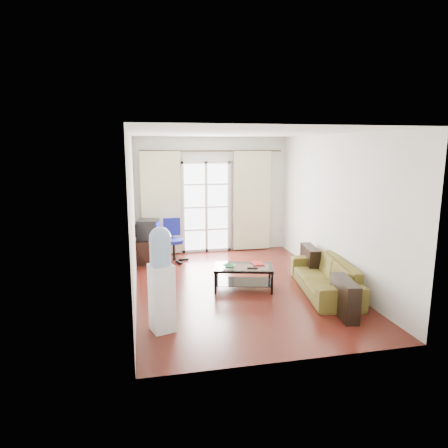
% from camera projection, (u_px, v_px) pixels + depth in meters
% --- Properties ---
extents(floor, '(5.20, 5.20, 0.00)m').
position_uv_depth(floor, '(238.00, 286.00, 7.18)').
color(floor, '#561D14').
rests_on(floor, ground).
extents(ceiling, '(5.20, 5.20, 0.00)m').
position_uv_depth(ceiling, '(240.00, 133.00, 6.67)').
color(ceiling, white).
rests_on(ceiling, wall_back).
extents(wall_back, '(3.60, 0.02, 2.70)m').
position_uv_depth(wall_back, '(212.00, 195.00, 9.42)').
color(wall_back, white).
rests_on(wall_back, floor).
extents(wall_front, '(3.60, 0.02, 2.70)m').
position_uv_depth(wall_front, '(296.00, 249.00, 4.43)').
color(wall_front, white).
rests_on(wall_front, floor).
extents(wall_left, '(0.02, 5.20, 2.70)m').
position_uv_depth(wall_left, '(133.00, 216.00, 6.55)').
color(wall_left, white).
rests_on(wall_left, floor).
extents(wall_right, '(0.02, 5.20, 2.70)m').
position_uv_depth(wall_right, '(334.00, 209.00, 7.29)').
color(wall_right, white).
rests_on(wall_right, floor).
extents(french_door, '(1.16, 0.06, 2.15)m').
position_uv_depth(french_door, '(206.00, 207.00, 9.39)').
color(french_door, white).
rests_on(french_door, wall_back).
extents(curtain_rod, '(3.30, 0.04, 0.04)m').
position_uv_depth(curtain_rod, '(212.00, 151.00, 9.13)').
color(curtain_rod, '#4C3F2D').
rests_on(curtain_rod, wall_back).
extents(curtain_left, '(0.90, 0.07, 2.35)m').
position_uv_depth(curtain_left, '(161.00, 204.00, 9.08)').
color(curtain_left, beige).
rests_on(curtain_left, curtain_rod).
extents(curtain_right, '(0.90, 0.07, 2.35)m').
position_uv_depth(curtain_right, '(252.00, 201.00, 9.53)').
color(curtain_right, beige).
rests_on(curtain_right, curtain_rod).
extents(radiator, '(0.64, 0.12, 0.64)m').
position_uv_depth(radiator, '(245.00, 237.00, 9.68)').
color(radiator, gray).
rests_on(radiator, floor).
extents(sofa, '(2.18, 1.36, 0.57)m').
position_uv_depth(sofa, '(325.00, 276.00, 6.85)').
color(sofa, brown).
rests_on(sofa, floor).
extents(coffee_table, '(1.13, 0.81, 0.41)m').
position_uv_depth(coffee_table, '(243.00, 274.00, 7.01)').
color(coffee_table, silver).
rests_on(coffee_table, floor).
extents(bowl, '(0.25, 0.25, 0.05)m').
position_uv_depth(bowl, '(229.00, 266.00, 6.90)').
color(bowl, green).
rests_on(bowl, coffee_table).
extents(book, '(0.19, 0.26, 0.02)m').
position_uv_depth(book, '(252.00, 264.00, 7.08)').
color(book, '#B83B16').
rests_on(book, coffee_table).
extents(remote, '(0.19, 0.09, 0.02)m').
position_uv_depth(remote, '(252.00, 268.00, 6.85)').
color(remote, black).
rests_on(remote, coffee_table).
extents(tv_stand, '(0.56, 0.75, 0.51)m').
position_uv_depth(tv_stand, '(148.00, 250.00, 8.68)').
color(tv_stand, black).
rests_on(tv_stand, floor).
extents(crt_tv, '(0.54, 0.55, 0.42)m').
position_uv_depth(crt_tv, '(147.00, 229.00, 8.59)').
color(crt_tv, black).
rests_on(crt_tv, tv_stand).
extents(task_chair, '(0.69, 0.69, 0.94)m').
position_uv_depth(task_chair, '(174.00, 249.00, 8.72)').
color(task_chair, black).
rests_on(task_chair, floor).
extents(water_cooler, '(0.37, 0.37, 1.45)m').
position_uv_depth(water_cooler, '(161.00, 277.00, 5.33)').
color(water_cooler, white).
rests_on(water_cooler, floor).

